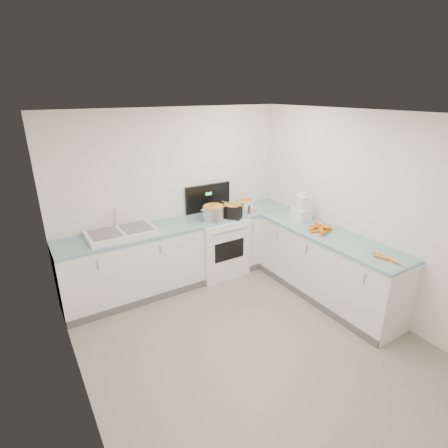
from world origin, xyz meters
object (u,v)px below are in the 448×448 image
sink (121,233)px  mixing_bowl (246,204)px  steel_pot (214,214)px  spice_jar (255,210)px  food_processor (301,208)px  black_pot (233,211)px  stove (218,244)px  extract_bottle (249,210)px

sink → mixing_bowl: sink is taller
steel_pot → spice_jar: 0.70m
sink → food_processor: size_ratio=2.06×
sink → black_pot: 1.63m
stove → steel_pot: 0.59m
stove → sink: stove is taller
black_pot → extract_bottle: (0.30, -0.01, -0.03)m
mixing_bowl → food_processor: food_processor is taller
black_pot → spice_jar: size_ratio=3.25×
mixing_bowl → steel_pot: bearing=-161.5°
stove → steel_pot: (-0.14, -0.13, 0.56)m
mixing_bowl → food_processor: bearing=-70.5°
spice_jar → extract_bottle: bearing=159.2°
mixing_bowl → extract_bottle: 0.32m
sink → black_pot: bearing=-6.0°
black_pot → food_processor: size_ratio=0.71×
stove → spice_jar: (0.55, -0.20, 0.51)m
sink → mixing_bowl: (2.05, 0.11, 0.02)m
stove → black_pot: size_ratio=4.62×
black_pot → extract_bottle: 0.30m
extract_bottle → food_processor: food_processor is taller
stove → spice_jar: bearing=-19.5°
black_pot → extract_bottle: size_ratio=2.81×
stove → food_processor: (0.93, -0.80, 0.65)m
sink → extract_bottle: sink is taller
stove → mixing_bowl: bearing=11.6°
black_pot → extract_bottle: black_pot is taller
black_pot → spice_jar: black_pot is taller
stove → extract_bottle: stove is taller
black_pot → mixing_bowl: bearing=32.7°
black_pot → mixing_bowl: black_pot is taller
black_pot → food_processor: food_processor is taller
steel_pot → black_pot: 0.31m
mixing_bowl → food_processor: 0.98m
steel_pot → spice_jar: bearing=-5.7°
stove → sink: bearing=179.4°
steel_pot → extract_bottle: size_ratio=3.07×
mixing_bowl → spice_jar: mixing_bowl is taller
steel_pot → mixing_bowl: size_ratio=1.26×
stove → sink: 1.54m
black_pot → food_processor: 1.00m
spice_jar → food_processor: food_processor is taller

